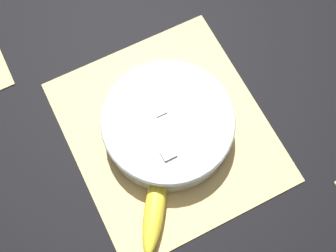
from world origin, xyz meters
The scene contains 4 objects.
ground_plane centered at (0.00, 0.00, 0.00)m, with size 6.00×6.00×0.00m, color black.
bamboo_mat_center centered at (0.00, 0.00, 0.00)m, with size 0.43×0.39×0.01m.
fruit_salad_bowl centered at (0.00, 0.00, 0.04)m, with size 0.26×0.26×0.07m.
whole_banana centered at (-0.13, 0.10, 0.03)m, with size 0.17×0.13×0.04m.
Camera 1 is at (-0.30, 0.15, 0.90)m, focal length 50.00 mm.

